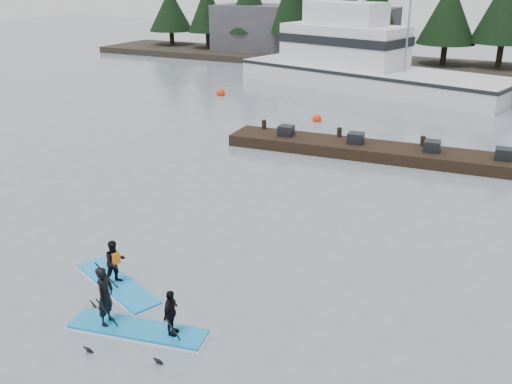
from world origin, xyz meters
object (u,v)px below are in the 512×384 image
at_px(fishing_boat_large, 363,76).
at_px(paddleboard_solo, 116,273).
at_px(floating_dock, 397,153).
at_px(paddleboard_duo, 135,313).

bearing_deg(fishing_boat_large, paddleboard_solo, -71.24).
bearing_deg(floating_dock, fishing_boat_large, 107.96).
xyz_separation_m(paddleboard_solo, paddleboard_duo, (1.80, -1.47, 0.08)).
distance_m(paddleboard_solo, paddleboard_duo, 2.33).
relative_size(fishing_boat_large, paddleboard_duo, 6.05).
bearing_deg(paddleboard_solo, fishing_boat_large, 116.81).
height_order(floating_dock, paddleboard_solo, paddleboard_solo).
bearing_deg(fishing_boat_large, paddleboard_duo, -68.33).
relative_size(paddleboard_solo, paddleboard_duo, 0.98).
bearing_deg(paddleboard_duo, floating_dock, 71.07).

